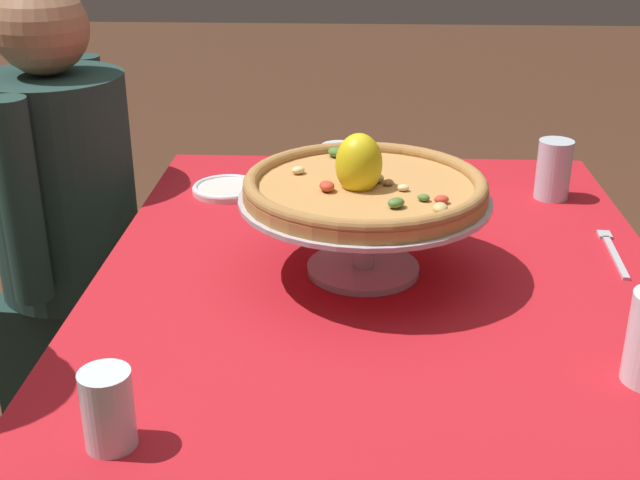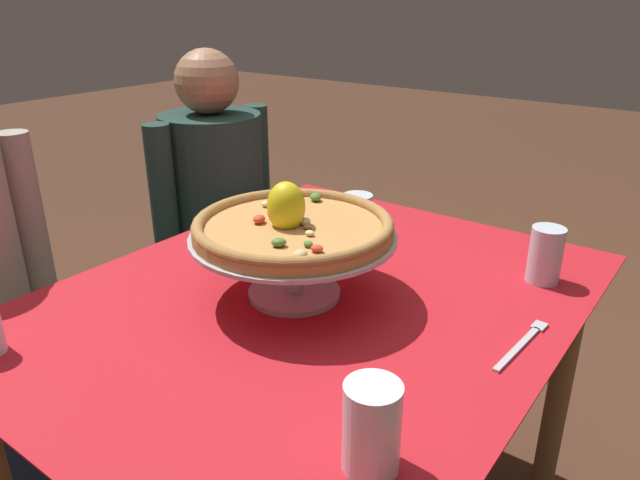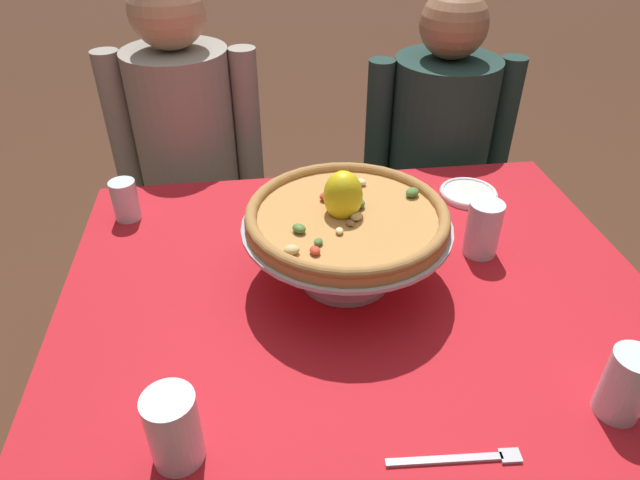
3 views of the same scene
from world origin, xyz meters
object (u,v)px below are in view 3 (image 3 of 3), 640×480
Objects in this scene: water_glass_side_right at (482,232)px; diner_left at (193,182)px; water_glass_front_right at (624,388)px; dinner_fork at (462,459)px; diner_right at (433,179)px; water_glass_front_left at (175,432)px; water_glass_back_left at (126,203)px; pizza at (347,214)px; side_plate at (468,193)px; pizza_stand at (346,239)px.

diner_left reaches higher than water_glass_side_right.
water_glass_front_right is 0.29m from dinner_fork.
water_glass_front_left is at bearing -124.83° from diner_right.
water_glass_back_left is 0.72m from water_glass_front_left.
water_glass_side_right is at bearing 66.92° from dinner_fork.
diner_right is (0.92, 0.37, -0.21)m from water_glass_back_left.
pizza is 0.34× the size of diner_left.
dinner_fork is at bearing -113.08° from water_glass_side_right.
water_glass_back_left is 0.97m from dinner_fork.
water_glass_side_right is 0.86× the size of side_plate.
water_glass_front_left is 0.87× the size of side_plate.
water_glass_front_right is (0.88, -0.70, 0.01)m from water_glass_back_left.
pizza is 2.72× the size of side_plate.
water_glass_back_left is (-0.49, 0.30, -0.06)m from pizza_stand.
water_glass_front_right is at bearing -55.78° from diner_left.
water_glass_front_left reaches higher than water_glass_front_right.
diner_left is (-0.76, 1.12, -0.19)m from water_glass_front_right.
pizza_stand reaches higher than water_glass_side_right.
water_glass_side_right is (0.32, 0.05, -0.10)m from pizza.
water_glass_front_right is at bearing -46.37° from pizza.
diner_left is (-0.38, 0.72, -0.30)m from pizza.
water_glass_front_left is 0.98m from side_plate.
diner_left is at bearing 112.24° from dinner_fork.
pizza is 3.23× the size of water_glass_front_right.
water_glass_side_right is (0.81, -0.25, 0.01)m from water_glass_back_left.
diner_right is (0.42, 0.68, -0.27)m from pizza_stand.
dinner_fork is 0.18× the size of diner_right.
diner_right reaches higher than pizza.
water_glass_front_right is 1.10m from diner_right.
water_glass_front_right is (0.38, -0.40, -0.05)m from pizza_stand.
pizza_stand is 0.49m from side_plate.
side_plate is 0.12× the size of diner_left.
water_glass_front_right is at bearing -0.71° from water_glass_front_left.
dinner_fork is (-0.22, -0.51, -0.05)m from water_glass_side_right.
water_glass_back_left is at bearing 103.97° from water_glass_front_left.
water_glass_back_left is 0.09× the size of diner_right.
pizza is at bearing 131.13° from pizza_stand.
pizza is at bearing 133.63° from water_glass_front_right.
water_glass_back_left is 0.88m from side_plate.
water_glass_back_left is 0.68× the size of side_plate.
pizza_stand is 0.56m from water_glass_front_right.
water_glass_front_right is 0.10× the size of diner_left.
water_glass_back_left is 0.85m from water_glass_side_right.
pizza_stand is 0.58m from water_glass_back_left.
water_glass_side_right reaches higher than side_plate.
diner_left is at bearing 92.89° from water_glass_front_left.
water_glass_back_left is 0.47m from diner_left.
water_glass_front_left is 1.32m from diner_right.
pizza is at bearing -121.99° from diner_right.
water_glass_side_right is at bearing 98.09° from water_glass_front_right.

